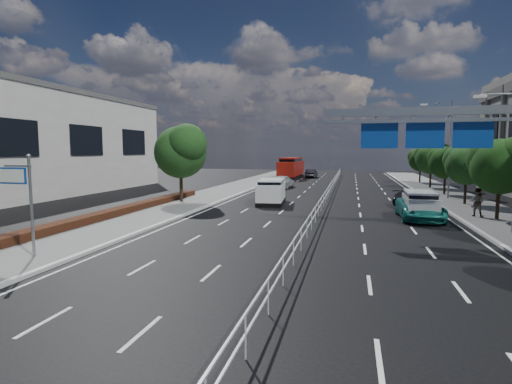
% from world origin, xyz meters
% --- Properties ---
extents(ground, '(160.00, 160.00, 0.00)m').
position_xyz_m(ground, '(0.00, 0.00, 0.00)').
color(ground, black).
rests_on(ground, ground).
extents(sidewalk_near, '(5.00, 140.00, 0.14)m').
position_xyz_m(sidewalk_near, '(-11.50, 0.00, 0.07)').
color(sidewalk_near, slate).
rests_on(sidewalk_near, ground).
extents(kerb_near, '(0.25, 140.00, 0.15)m').
position_xyz_m(kerb_near, '(-9.00, 0.00, 0.07)').
color(kerb_near, silver).
rests_on(kerb_near, ground).
extents(median_fence, '(0.05, 85.00, 1.02)m').
position_xyz_m(median_fence, '(0.00, 22.50, 0.53)').
color(median_fence, silver).
rests_on(median_fence, ground).
extents(hedge_near, '(1.00, 36.00, 0.44)m').
position_xyz_m(hedge_near, '(-13.30, 5.00, 0.36)').
color(hedge_near, black).
rests_on(hedge_near, sidewalk_near).
extents(toilet_sign, '(1.62, 0.18, 4.34)m').
position_xyz_m(toilet_sign, '(-10.95, 0.00, 2.94)').
color(toilet_sign, gray).
rests_on(toilet_sign, ground).
extents(overhead_gantry, '(10.24, 0.38, 7.45)m').
position_xyz_m(overhead_gantry, '(6.74, 10.05, 5.61)').
color(overhead_gantry, gray).
rests_on(overhead_gantry, ground).
extents(streetlight_far, '(2.78, 2.40, 9.00)m').
position_xyz_m(streetlight_far, '(10.50, 26.00, 5.21)').
color(streetlight_far, gray).
rests_on(streetlight_far, ground).
extents(near_building, '(12.00, 38.00, 10.00)m').
position_xyz_m(near_building, '(-30.00, 18.00, 5.00)').
color(near_building, beige).
rests_on(near_building, ground).
extents(near_tree_back, '(4.84, 4.51, 6.69)m').
position_xyz_m(near_tree_back, '(-11.94, 17.97, 4.61)').
color(near_tree_back, black).
rests_on(near_tree_back, ground).
extents(far_tree_d, '(3.85, 3.59, 5.34)m').
position_xyz_m(far_tree_d, '(11.25, 14.48, 3.69)').
color(far_tree_d, black).
rests_on(far_tree_d, ground).
extents(far_tree_e, '(3.63, 3.38, 5.13)m').
position_xyz_m(far_tree_e, '(11.25, 21.98, 3.56)').
color(far_tree_e, black).
rests_on(far_tree_e, ground).
extents(far_tree_f, '(3.52, 3.28, 5.02)m').
position_xyz_m(far_tree_f, '(11.24, 29.48, 3.49)').
color(far_tree_f, black).
rests_on(far_tree_f, ground).
extents(far_tree_g, '(3.96, 3.69, 5.45)m').
position_xyz_m(far_tree_g, '(11.25, 36.98, 3.75)').
color(far_tree_g, black).
rests_on(far_tree_g, ground).
extents(far_tree_h, '(3.41, 3.18, 4.91)m').
position_xyz_m(far_tree_h, '(11.24, 44.48, 3.42)').
color(far_tree_h, black).
rests_on(far_tree_h, ground).
extents(white_minivan, '(2.52, 4.99, 2.09)m').
position_xyz_m(white_minivan, '(-4.41, 19.30, 1.03)').
color(white_minivan, black).
rests_on(white_minivan, ground).
extents(red_bus, '(2.91, 11.31, 3.36)m').
position_xyz_m(red_bus, '(-7.47, 51.10, 1.75)').
color(red_bus, black).
rests_on(red_bus, ground).
extents(near_car_silver, '(2.41, 4.82, 1.58)m').
position_xyz_m(near_car_silver, '(-5.90, 34.05, 0.79)').
color(near_car_silver, '#A5A8AC').
rests_on(near_car_silver, ground).
extents(near_car_dark, '(1.80, 4.38, 1.41)m').
position_xyz_m(near_car_dark, '(-4.40, 53.27, 0.71)').
color(near_car_dark, black).
rests_on(near_car_dark, ground).
extents(silver_minivan, '(2.01, 4.49, 1.85)m').
position_xyz_m(silver_minivan, '(6.50, 14.00, 0.91)').
color(silver_minivan, black).
rests_on(silver_minivan, ground).
extents(parked_car_teal, '(2.64, 5.55, 1.53)m').
position_xyz_m(parked_car_teal, '(6.50, 13.97, 0.77)').
color(parked_car_teal, '#1B7A72').
rests_on(parked_car_teal, ground).
extents(parked_car_dark, '(2.34, 4.58, 1.27)m').
position_xyz_m(parked_car_dark, '(6.50, 19.00, 0.64)').
color(parked_car_dark, black).
rests_on(parked_car_dark, ground).
extents(pedestrian_b, '(1.14, 1.05, 1.89)m').
position_xyz_m(pedestrian_b, '(10.24, 15.32, 1.09)').
color(pedestrian_b, gray).
rests_on(pedestrian_b, sidewalk_far).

